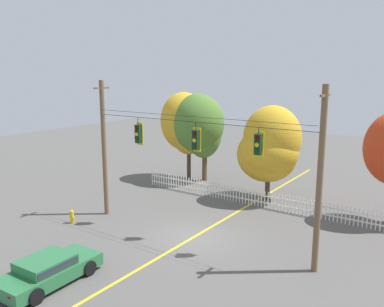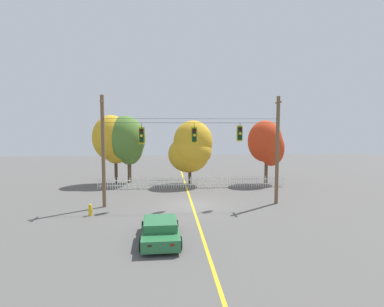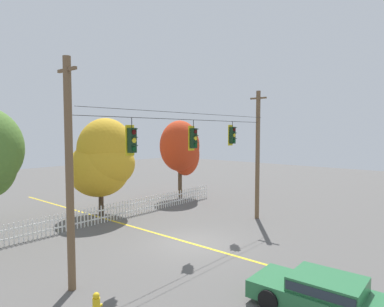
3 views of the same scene
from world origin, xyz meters
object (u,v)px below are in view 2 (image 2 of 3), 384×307
Objects in this scene: autumn_maple_far_west at (267,143)px; traffic_signal_southbound_primary at (142,135)px; traffic_signal_northbound_secondary at (240,133)px; autumn_maple_near_fence at (113,141)px; parked_car at (160,229)px; autumn_maple_mid at (127,140)px; autumn_oak_far_east at (191,149)px; traffic_signal_eastbound_side at (194,135)px; fire_hydrant at (90,210)px.

traffic_signal_southbound_primary is at bearing -145.25° from autumn_maple_far_west.
autumn_maple_far_west is (4.64, 8.17, -1.14)m from traffic_signal_northbound_secondary.
autumn_maple_near_fence is 1.60× the size of parked_car.
autumn_maple_mid is at bearing 2.97° from autumn_maple_near_fence.
autumn_maple_near_fence is 7.95m from autumn_oak_far_east.
autumn_maple_far_west is (7.62, 0.18, 0.57)m from autumn_oak_far_east.
autumn_maple_far_west reaches higher than autumn_oak_far_east.
autumn_maple_near_fence is at bearing 175.45° from autumn_maple_far_west.
autumn_oak_far_east is at bearing -178.66° from autumn_maple_far_west.
traffic_signal_southbound_primary is at bearing -76.68° from autumn_maple_mid.
autumn_maple_mid reaches higher than autumn_maple_far_west.
autumn_maple_near_fence is at bearing 128.20° from traffic_signal_eastbound_side.
traffic_signal_southbound_primary is 9.76m from autumn_maple_mid.
fire_hydrant is at bearing -87.93° from autumn_maple_near_fence.
autumn_maple_mid is 6.63m from autumn_oak_far_east.
autumn_maple_far_west is at bearing 55.99° from parked_car.
traffic_signal_eastbound_side is at bearing 179.99° from traffic_signal_northbound_secondary.
autumn_maple_far_west is 1.48× the size of parked_car.
traffic_signal_northbound_secondary is 13.36m from autumn_maple_mid.
traffic_signal_northbound_secondary is at bearing -0.01° from traffic_signal_eastbound_side.
traffic_signal_southbound_primary is 0.22× the size of autumn_maple_mid.
autumn_maple_far_west is 8.16× the size of fire_hydrant.
autumn_oak_far_east is at bearing -10.23° from autumn_maple_near_fence.
autumn_maple_mid is at bearing 174.72° from autumn_maple_far_west.
autumn_maple_mid is 1.07× the size of autumn_maple_far_west.
traffic_signal_eastbound_side is 11.49m from autumn_maple_far_west.
traffic_signal_northbound_secondary is at bearing -69.61° from autumn_oak_far_east.
autumn_maple_far_west is (8.00, 8.17, -1.02)m from traffic_signal_eastbound_side.
autumn_maple_mid is at bearing 85.33° from fire_hydrant.
autumn_maple_mid is at bearing 103.32° from traffic_signal_southbound_primary.
autumn_maple_mid is at bearing 167.03° from autumn_oak_far_east.
autumn_maple_far_west is 18.84m from parked_car.
autumn_maple_far_west is at bearing 45.60° from traffic_signal_eastbound_side.
traffic_signal_northbound_secondary reaches higher than parked_car.
autumn_maple_near_fence reaches higher than fire_hydrant.
autumn_oak_far_east is 1.48× the size of parked_car.
traffic_signal_eastbound_side is 3.36m from traffic_signal_northbound_secondary.
autumn_maple_far_west is 18.62m from fire_hydrant.
traffic_signal_southbound_primary reaches higher than parked_car.
autumn_maple_mid reaches higher than parked_car.
autumn_maple_mid is 8.74× the size of fire_hydrant.
traffic_signal_northbound_secondary is at bearing 51.48° from parked_car.
parked_car is at bearing -128.52° from traffic_signal_northbound_secondary.
autumn_maple_far_west is at bearing 1.34° from autumn_oak_far_east.
autumn_maple_mid is at bearing 134.73° from traffic_signal_northbound_secondary.
traffic_signal_eastbound_side is at bearing 17.62° from fire_hydrant.
autumn_oak_far_east is 15.69m from parked_car.
traffic_signal_southbound_primary is 1.03× the size of traffic_signal_eastbound_side.
autumn_maple_far_west is (14.03, -1.30, -0.24)m from autumn_maple_mid.
autumn_maple_far_west reaches higher than fire_hydrant.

